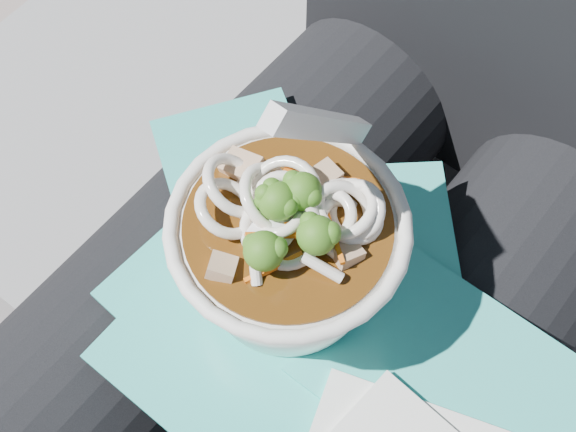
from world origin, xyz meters
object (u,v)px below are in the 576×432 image
Objects in this scene: lap at (294,346)px; person_body at (368,249)px; udon_bowl at (289,245)px; stone_ledge at (372,343)px; plastic_bag at (301,307)px.

person_body is (0.00, 0.09, 0.02)m from lap.
person_body is 0.15m from udon_bowl.
stone_ledge is 2.08× the size of lap.
stone_ledge is 0.35m from lap.
plastic_bag is (0.01, -0.15, 0.40)m from stone_ledge.
lap is 0.47× the size of person_body.
stone_ledge is 5.27× the size of udon_bowl.
person_body is at bearing -90.00° from stone_ledge.
plastic_bag is at bearing -12.83° from lap.
stone_ledge is 2.74× the size of plastic_bag.
stone_ledge is at bearing 92.29° from plastic_bag.
person_body is 5.35× the size of udon_bowl.
person_body reaches higher than udon_bowl.
lap is 0.15m from udon_bowl.
lap is (0.00, -0.15, 0.31)m from stone_ledge.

